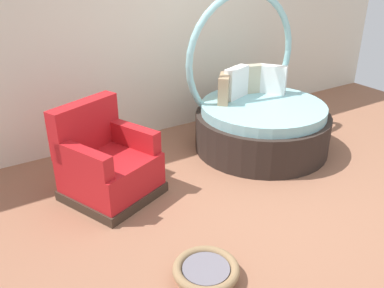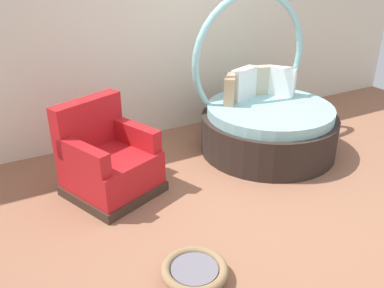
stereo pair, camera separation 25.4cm
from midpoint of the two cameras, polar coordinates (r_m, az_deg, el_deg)
name	(u,v)px [view 1 (the left image)]	position (r m, az deg, el deg)	size (l,w,h in m)	color
ground_plane	(269,202)	(4.19, 8.94, -7.90)	(8.00, 8.00, 0.02)	#936047
back_wall	(160,21)	(5.39, -5.85, 16.60)	(8.00, 0.12, 2.89)	silver
round_daybed	(259,117)	(5.11, 7.83, 3.68)	(1.63, 1.63, 1.86)	#2D231E
red_armchair	(107,165)	(4.19, -13.43, -2.90)	(1.04, 1.04, 0.94)	#38281E
pet_basket	(206,272)	(3.25, -0.39, -17.29)	(0.51, 0.51, 0.13)	#8E704C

